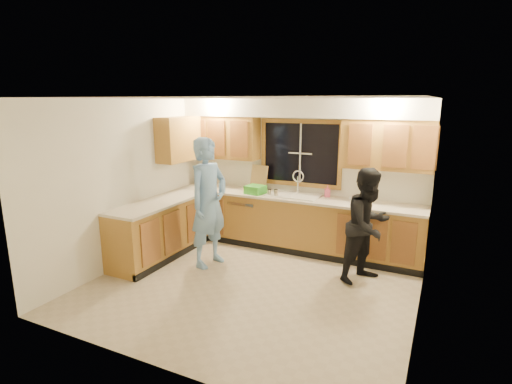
% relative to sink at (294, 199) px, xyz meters
% --- Properties ---
extents(floor, '(4.20, 4.20, 0.00)m').
position_rel_sink_xyz_m(floor, '(0.00, -1.60, -0.86)').
color(floor, '#BAAA8F').
rests_on(floor, ground).
extents(ceiling, '(4.20, 4.20, 0.00)m').
position_rel_sink_xyz_m(ceiling, '(0.00, -1.60, 1.64)').
color(ceiling, silver).
extents(wall_back, '(4.20, 0.00, 4.20)m').
position_rel_sink_xyz_m(wall_back, '(0.00, 0.30, 0.39)').
color(wall_back, white).
rests_on(wall_back, ground).
extents(wall_left, '(0.00, 3.80, 3.80)m').
position_rel_sink_xyz_m(wall_left, '(-2.10, -1.60, 0.39)').
color(wall_left, white).
rests_on(wall_left, ground).
extents(wall_right, '(0.00, 3.80, 3.80)m').
position_rel_sink_xyz_m(wall_right, '(2.10, -1.60, 0.39)').
color(wall_right, white).
rests_on(wall_right, ground).
extents(base_cabinets_back, '(4.20, 0.60, 0.88)m').
position_rel_sink_xyz_m(base_cabinets_back, '(0.00, -0.00, -0.42)').
color(base_cabinets_back, '#AD7A32').
rests_on(base_cabinets_back, ground).
extents(base_cabinets_left, '(0.60, 1.90, 0.88)m').
position_rel_sink_xyz_m(base_cabinets_left, '(-1.80, -1.25, -0.42)').
color(base_cabinets_left, '#AD7A32').
rests_on(base_cabinets_left, ground).
extents(countertop_back, '(4.20, 0.63, 0.04)m').
position_rel_sink_xyz_m(countertop_back, '(0.00, -0.02, 0.04)').
color(countertop_back, beige).
rests_on(countertop_back, base_cabinets_back).
extents(countertop_left, '(0.63, 1.90, 0.04)m').
position_rel_sink_xyz_m(countertop_left, '(-1.79, -1.25, 0.04)').
color(countertop_left, beige).
rests_on(countertop_left, base_cabinets_left).
extents(upper_cabinets_left, '(1.35, 0.33, 0.75)m').
position_rel_sink_xyz_m(upper_cabinets_left, '(-1.43, 0.13, 0.96)').
color(upper_cabinets_left, '#AD7A32').
rests_on(upper_cabinets_left, wall_back).
extents(upper_cabinets_right, '(1.35, 0.33, 0.75)m').
position_rel_sink_xyz_m(upper_cabinets_right, '(1.43, 0.13, 0.96)').
color(upper_cabinets_right, '#AD7A32').
rests_on(upper_cabinets_right, wall_back).
extents(upper_cabinets_return, '(0.33, 0.90, 0.75)m').
position_rel_sink_xyz_m(upper_cabinets_return, '(-1.94, -0.48, 0.96)').
color(upper_cabinets_return, '#AD7A32').
rests_on(upper_cabinets_return, wall_left).
extents(soffit, '(4.20, 0.35, 0.30)m').
position_rel_sink_xyz_m(soffit, '(0.00, 0.12, 1.49)').
color(soffit, white).
rests_on(soffit, wall_back).
extents(window_frame, '(1.44, 0.03, 1.14)m').
position_rel_sink_xyz_m(window_frame, '(0.00, 0.29, 0.74)').
color(window_frame, black).
rests_on(window_frame, wall_back).
extents(sink, '(0.86, 0.52, 0.57)m').
position_rel_sink_xyz_m(sink, '(0.00, 0.00, 0.00)').
color(sink, white).
rests_on(sink, countertop_back).
extents(dishwasher, '(0.60, 0.56, 0.82)m').
position_rel_sink_xyz_m(dishwasher, '(-0.85, -0.01, -0.45)').
color(dishwasher, silver).
rests_on(dishwasher, floor).
extents(stove, '(0.58, 0.75, 0.90)m').
position_rel_sink_xyz_m(stove, '(-1.80, -1.82, -0.41)').
color(stove, silver).
rests_on(stove, floor).
extents(man, '(0.59, 0.79, 1.95)m').
position_rel_sink_xyz_m(man, '(-0.92, -1.19, 0.11)').
color(man, '#72A3D9').
rests_on(man, floor).
extents(woman, '(0.91, 0.98, 1.60)m').
position_rel_sink_xyz_m(woman, '(1.36, -0.72, -0.07)').
color(woman, black).
rests_on(woman, floor).
extents(knife_block, '(0.16, 0.15, 0.23)m').
position_rel_sink_xyz_m(knife_block, '(-1.74, 0.04, 0.17)').
color(knife_block, brown).
rests_on(knife_block, countertop_back).
extents(cutting_board, '(0.35, 0.17, 0.44)m').
position_rel_sink_xyz_m(cutting_board, '(-0.72, 0.16, 0.28)').
color(cutting_board, tan).
rests_on(cutting_board, countertop_back).
extents(dish_crate, '(0.34, 0.32, 0.14)m').
position_rel_sink_xyz_m(dish_crate, '(-0.65, -0.13, 0.12)').
color(dish_crate, green).
rests_on(dish_crate, countertop_back).
extents(soap_bottle, '(0.11, 0.12, 0.20)m').
position_rel_sink_xyz_m(soap_bottle, '(0.52, 0.18, 0.15)').
color(soap_bottle, '#F55D87').
rests_on(soap_bottle, countertop_back).
extents(bowl, '(0.30, 0.30, 0.06)m').
position_rel_sink_xyz_m(bowl, '(1.02, 0.07, 0.08)').
color(bowl, silver).
rests_on(bowl, countertop_back).
extents(can_left, '(0.07, 0.07, 0.11)m').
position_rel_sink_xyz_m(can_left, '(-0.37, -0.17, 0.11)').
color(can_left, '#BBAA8F').
rests_on(can_left, countertop_back).
extents(can_right, '(0.09, 0.09, 0.13)m').
position_rel_sink_xyz_m(can_right, '(-0.23, -0.20, 0.12)').
color(can_right, '#BBAA8F').
rests_on(can_right, countertop_back).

